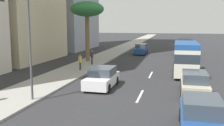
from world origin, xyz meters
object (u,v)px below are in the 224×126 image
(car_fourth, at_px, (102,78))
(car_fifth, at_px, (184,57))
(van_second, at_px, (185,46))
(pedestrian_by_tree, at_px, (80,61))
(car_sixth, at_px, (194,84))
(pedestrian_mid_block, at_px, (92,57))
(street_lamp, at_px, (31,28))
(palm_tree, at_px, (87,10))
(car_seventh, at_px, (201,116))
(minibus_third, at_px, (186,57))
(car_lead, at_px, (141,49))

(car_fourth, bearing_deg, car_fifth, 155.10)
(car_fourth, xyz_separation_m, car_fifth, (14.16, -6.57, 0.05))
(van_second, bearing_deg, pedestrian_by_tree, 147.06)
(van_second, xyz_separation_m, car_fifth, (-9.04, 0.34, -0.69))
(car_sixth, bearing_deg, van_second, -0.03)
(pedestrian_mid_block, distance_m, pedestrian_by_tree, 3.85)
(van_second, relative_size, street_lamp, 0.65)
(pedestrian_by_tree, bearing_deg, car_fourth, 149.54)
(pedestrian_by_tree, bearing_deg, van_second, -97.59)
(palm_tree, bearing_deg, car_fifth, -82.34)
(pedestrian_by_tree, height_order, street_lamp, street_lamp)
(car_sixth, relative_size, car_seventh, 1.13)
(car_fifth, xyz_separation_m, pedestrian_mid_block, (-4.19, 10.71, 0.28))
(minibus_third, distance_m, car_fifth, 7.37)
(car_lead, xyz_separation_m, car_sixth, (-23.57, -6.90, -0.02))
(car_fourth, height_order, pedestrian_mid_block, pedestrian_mid_block)
(car_fourth, xyz_separation_m, pedestrian_by_tree, (6.12, 4.16, 0.29))
(car_fourth, height_order, car_seventh, car_seventh)
(minibus_third, xyz_separation_m, car_sixth, (-7.34, -0.39, -0.96))
(van_second, xyz_separation_m, car_fourth, (-23.20, 6.92, -0.74))
(van_second, xyz_separation_m, car_seventh, (-30.49, 0.15, -0.68))
(car_lead, relative_size, street_lamp, 0.62)
(pedestrian_mid_block, xyz_separation_m, palm_tree, (2.56, 1.42, 5.55))
(pedestrian_mid_block, bearing_deg, car_sixth, -7.10)
(car_lead, bearing_deg, palm_tree, -27.75)
(car_fourth, distance_m, palm_tree, 14.91)
(pedestrian_by_tree, height_order, palm_tree, palm_tree)
(car_seventh, bearing_deg, car_lead, 12.56)
(pedestrian_mid_block, xyz_separation_m, street_lamp, (-14.75, -0.94, 3.64))
(van_second, distance_m, car_fifth, 9.08)
(minibus_third, bearing_deg, palm_tree, 64.80)
(pedestrian_mid_block, bearing_deg, minibus_third, 20.04)
(pedestrian_by_tree, bearing_deg, car_lead, -78.41)
(car_seventh, relative_size, street_lamp, 0.57)
(car_sixth, relative_size, street_lamp, 0.64)
(minibus_third, bearing_deg, car_fourth, 136.45)
(minibus_third, relative_size, palm_tree, 0.87)
(car_sixth, distance_m, street_lamp, 11.65)
(car_fifth, height_order, pedestrian_mid_block, pedestrian_mid_block)
(car_lead, bearing_deg, pedestrian_by_tree, -13.76)
(van_second, height_order, palm_tree, palm_tree)
(car_sixth, bearing_deg, minibus_third, 3.03)
(pedestrian_mid_block, bearing_deg, car_lead, 108.87)
(van_second, xyz_separation_m, minibus_third, (-16.35, 0.40, 0.25))
(car_sixth, bearing_deg, car_fourth, 85.93)
(minibus_third, relative_size, car_sixth, 1.38)
(van_second, bearing_deg, car_fifth, 177.83)
(car_seventh, bearing_deg, street_lamp, 75.84)
(car_sixth, height_order, pedestrian_mid_block, pedestrian_mid_block)
(car_lead, relative_size, palm_tree, 0.61)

